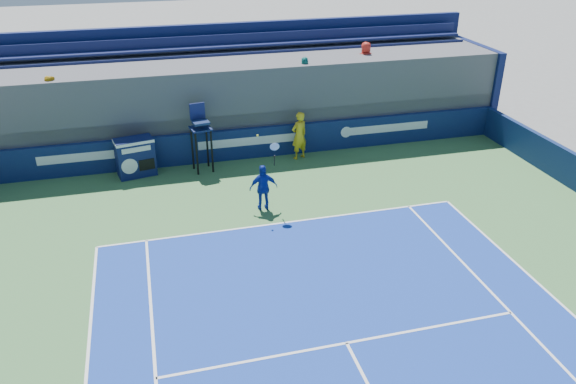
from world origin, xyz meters
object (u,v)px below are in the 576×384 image
object	(u,v)px
ball_person	(299,135)
umpire_chair	(200,131)
tennis_player	(264,187)
match_clock	(135,156)

from	to	relation	value
ball_person	umpire_chair	distance (m)	3.74
umpire_chair	tennis_player	bearing A→B (deg)	-66.78
ball_person	tennis_player	world-z (taller)	tennis_player
ball_person	umpire_chair	size ratio (longest dim) A/B	0.74
match_clock	tennis_player	size ratio (longest dim) A/B	0.56
match_clock	umpire_chair	bearing A→B (deg)	-3.87
match_clock	umpire_chair	xyz separation A→B (m)	(2.34, -0.16, 0.79)
ball_person	tennis_player	distance (m)	4.28
ball_person	match_clock	size ratio (longest dim) A/B	1.28
tennis_player	ball_person	bearing A→B (deg)	59.23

